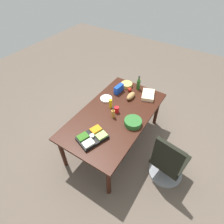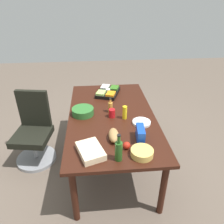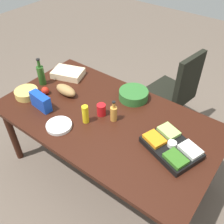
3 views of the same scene
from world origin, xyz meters
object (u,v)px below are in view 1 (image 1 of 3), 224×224
(conference_table, at_px, (115,117))
(veggie_tray, at_px, (92,137))
(bread_loaf, at_px, (131,96))
(apple_red, at_px, (130,90))
(office_chair, at_px, (168,163))
(chip_bowl, at_px, (127,85))
(mustard_bottle, at_px, (111,103))
(sheet_cake, at_px, (148,95))
(dressing_bottle, at_px, (113,113))
(paper_plate_stack, at_px, (106,99))
(chip_bag_blue, at_px, (119,89))
(wine_bottle, at_px, (138,84))
(red_solo_cup, at_px, (117,110))
(salad_bowl, at_px, (133,122))

(conference_table, xyz_separation_m, veggie_tray, (0.64, 0.00, 0.11))
(bread_loaf, bearing_deg, apple_red, -145.89)
(office_chair, relative_size, chip_bowl, 4.53)
(conference_table, bearing_deg, bread_loaf, 177.48)
(conference_table, relative_size, mustard_bottle, 11.61)
(sheet_cake, bearing_deg, dressing_bottle, -18.00)
(veggie_tray, bearing_deg, office_chair, 113.74)
(sheet_cake, bearing_deg, chip_bowl, -97.98)
(sheet_cake, bearing_deg, paper_plate_stack, -51.08)
(conference_table, bearing_deg, chip_bag_blue, -154.85)
(bread_loaf, bearing_deg, dressing_bottle, -1.25)
(mustard_bottle, xyz_separation_m, wine_bottle, (-0.75, 0.16, 0.03))
(conference_table, distance_m, paper_plate_stack, 0.43)
(office_chair, relative_size, wine_bottle, 3.48)
(conference_table, bearing_deg, apple_red, -172.36)
(dressing_bottle, height_order, chip_bowl, dressing_bottle)
(conference_table, distance_m, red_solo_cup, 0.14)
(apple_red, relative_size, bread_loaf, 0.32)
(red_solo_cup, bearing_deg, chip_bag_blue, -152.12)
(bread_loaf, bearing_deg, sheet_cake, 131.11)
(sheet_cake, bearing_deg, conference_table, -20.33)
(office_chair, xyz_separation_m, salad_bowl, (-0.12, -0.72, 0.43))
(chip_bag_blue, bearing_deg, office_chair, 62.14)
(mustard_bottle, relative_size, apple_red, 2.25)
(chip_bowl, bearing_deg, bread_loaf, 40.75)
(conference_table, relative_size, office_chair, 1.96)
(red_solo_cup, bearing_deg, office_chair, 78.84)
(conference_table, height_order, chip_bowl, chip_bowl)
(salad_bowl, bearing_deg, chip_bowl, -145.08)
(dressing_bottle, xyz_separation_m, red_solo_cup, (-0.13, -0.01, -0.02))
(sheet_cake, height_order, dressing_bottle, dressing_bottle)
(dressing_bottle, bearing_deg, conference_table, -172.23)
(veggie_tray, relative_size, paper_plate_stack, 2.25)
(red_solo_cup, bearing_deg, paper_plate_stack, -118.27)
(veggie_tray, height_order, red_solo_cup, red_solo_cup)
(sheet_cake, relative_size, mustard_bottle, 1.87)
(office_chair, relative_size, veggie_tray, 2.04)
(sheet_cake, xyz_separation_m, salad_bowl, (0.78, 0.09, 0.01))
(mustard_bottle, xyz_separation_m, chip_bag_blue, (-0.45, -0.11, -0.01))
(conference_table, bearing_deg, chip_bowl, -164.38)
(office_chair, height_order, wine_bottle, wine_bottle)
(dressing_bottle, bearing_deg, apple_red, -172.35)
(bread_loaf, height_order, red_solo_cup, red_solo_cup)
(sheet_cake, bearing_deg, salad_bowl, 6.88)
(chip_bag_blue, relative_size, wine_bottle, 0.76)
(dressing_bottle, relative_size, chip_bowl, 0.91)
(veggie_tray, height_order, mustard_bottle, mustard_bottle)
(conference_table, xyz_separation_m, bread_loaf, (-0.52, 0.02, 0.12))
(mustard_bottle, bearing_deg, salad_bowl, 74.33)
(salad_bowl, height_order, paper_plate_stack, salad_bowl)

